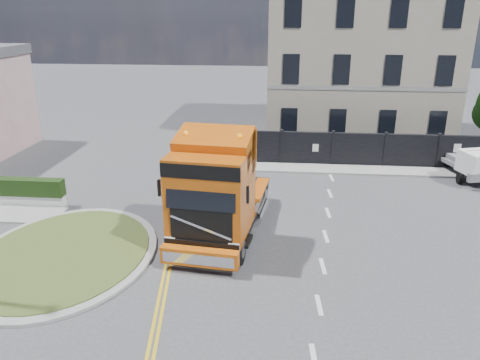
# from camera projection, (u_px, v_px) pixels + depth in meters

# --- Properties ---
(ground) EXTENTS (120.00, 120.00, 0.00)m
(ground) POSITION_uv_depth(u_px,v_px,m) (254.00, 229.00, 19.76)
(ground) COLOR #424244
(ground) RESTS_ON ground
(traffic_island) EXTENTS (6.80, 6.80, 0.17)m
(traffic_island) POSITION_uv_depth(u_px,v_px,m) (63.00, 255.00, 17.55)
(traffic_island) COLOR gray
(traffic_island) RESTS_ON ground
(hoarding_fence) EXTENTS (18.80, 0.25, 2.00)m
(hoarding_fence) POSITION_uv_depth(u_px,v_px,m) (377.00, 150.00, 27.25)
(hoarding_fence) COLOR black
(hoarding_fence) RESTS_ON ground
(georgian_building) EXTENTS (12.30, 10.30, 12.80)m
(georgian_building) POSITION_uv_depth(u_px,v_px,m) (356.00, 54.00, 32.67)
(georgian_building) COLOR #B5A490
(georgian_building) RESTS_ON ground
(pavement_far) EXTENTS (20.00, 1.60, 0.12)m
(pavement_far) POSITION_uv_depth(u_px,v_px,m) (368.00, 170.00, 26.78)
(pavement_far) COLOR gray
(pavement_far) RESTS_ON ground
(truck) EXTENTS (3.56, 7.71, 4.47)m
(truck) POSITION_uv_depth(u_px,v_px,m) (217.00, 194.00, 18.12)
(truck) COLOR black
(truck) RESTS_ON ground
(flatbed_pickup) EXTENTS (2.80, 4.62, 1.78)m
(flatbed_pickup) POSITION_uv_depth(u_px,v_px,m) (475.00, 164.00, 24.98)
(flatbed_pickup) COLOR slate
(flatbed_pickup) RESTS_ON ground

